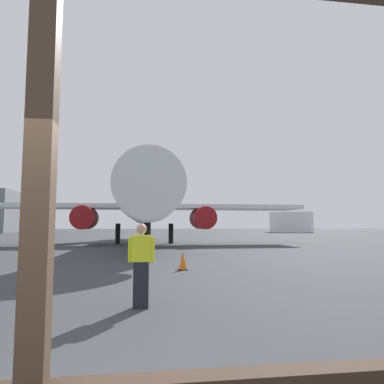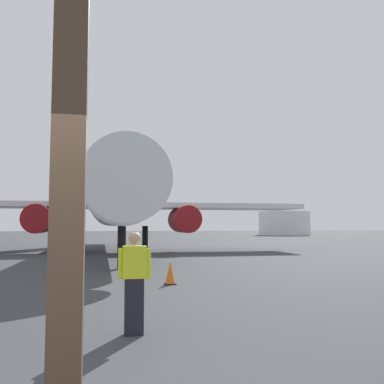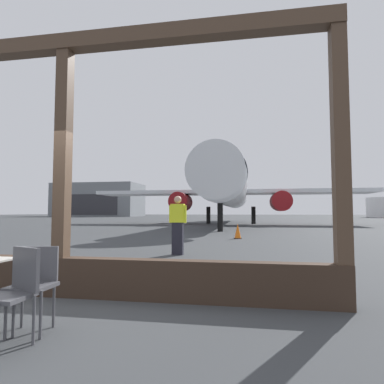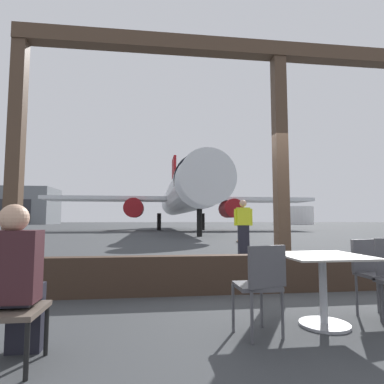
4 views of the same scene
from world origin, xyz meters
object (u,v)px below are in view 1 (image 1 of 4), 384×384
(airplane, at_px, (145,203))
(fuel_storage_tank, at_px, (291,222))
(ground_crew_worker, at_px, (141,264))
(traffic_cone, at_px, (183,261))

(airplane, height_order, fuel_storage_tank, airplane)
(airplane, xyz_separation_m, ground_crew_worker, (-0.32, -23.37, -2.67))
(ground_crew_worker, distance_m, traffic_cone, 6.27)
(airplane, height_order, traffic_cone, airplane)
(airplane, distance_m, fuel_storage_tank, 58.83)
(airplane, xyz_separation_m, traffic_cone, (1.27, -17.32, -3.24))
(airplane, relative_size, ground_crew_worker, 18.06)
(fuel_storage_tank, bearing_deg, traffic_cone, -116.99)
(ground_crew_worker, height_order, fuel_storage_tank, fuel_storage_tank)
(fuel_storage_tank, bearing_deg, airplane, -125.79)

